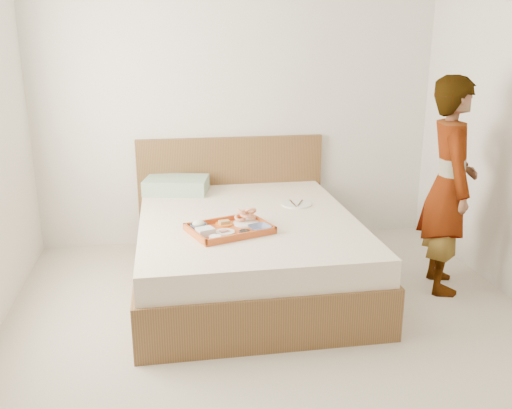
{
  "coord_description": "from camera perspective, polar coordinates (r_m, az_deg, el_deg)",
  "views": [
    {
      "loc": [
        -0.64,
        -2.79,
        1.78
      ],
      "look_at": [
        -0.03,
        0.9,
        0.65
      ],
      "focal_mm": 38.56,
      "sensor_mm": 36.0,
      "label": 1
    }
  ],
  "objects": [
    {
      "name": "ground",
      "position": [
        3.37,
        3.06,
        -15.11
      ],
      "size": [
        3.5,
        4.0,
        0.01
      ],
      "primitive_type": "cube",
      "color": "beige",
      "rests_on": "ground"
    },
    {
      "name": "wall_back",
      "position": [
        4.85,
        -1.86,
        11.14
      ],
      "size": [
        3.5,
        0.01,
        2.6
      ],
      "primitive_type": "cube",
      "color": "silver",
      "rests_on": "ground"
    },
    {
      "name": "bed",
      "position": [
        4.12,
        -0.92,
        -4.77
      ],
      "size": [
        1.65,
        2.0,
        0.53
      ],
      "primitive_type": "cube",
      "color": "brown",
      "rests_on": "ground"
    },
    {
      "name": "headboard",
      "position": [
        4.96,
        -2.6,
        1.56
      ],
      "size": [
        1.65,
        0.06,
        0.95
      ],
      "primitive_type": "cube",
      "color": "brown",
      "rests_on": "ground"
    },
    {
      "name": "pillow",
      "position": [
        4.7,
        -8.25,
        2.0
      ],
      "size": [
        0.58,
        0.45,
        0.12
      ],
      "primitive_type": "cube",
      "rotation": [
        0.0,
        0.0,
        -0.21
      ],
      "color": "#94AD8D",
      "rests_on": "bed"
    },
    {
      "name": "tray",
      "position": [
        3.71,
        -2.76,
        -2.5
      ],
      "size": [
        0.62,
        0.53,
        0.05
      ],
      "primitive_type": "cube",
      "rotation": [
        0.0,
        0.0,
        0.34
      ],
      "color": "#BA541D",
      "rests_on": "bed"
    },
    {
      "name": "prawn_plate",
      "position": [
        3.83,
        -1.03,
        -1.93
      ],
      "size": [
        0.23,
        0.23,
        0.01
      ],
      "primitive_type": "cylinder",
      "rotation": [
        0.0,
        0.0,
        0.34
      ],
      "color": "white",
      "rests_on": "tray"
    },
    {
      "name": "navy_bowl_big",
      "position": [
        3.68,
        0.38,
        -2.5
      ],
      "size": [
        0.19,
        0.19,
        0.04
      ],
      "primitive_type": "imported",
      "rotation": [
        0.0,
        0.0,
        0.34
      ],
      "color": "navy",
      "rests_on": "tray"
    },
    {
      "name": "sauce_dish",
      "position": [
        3.61,
        -1.18,
        -2.95
      ],
      "size": [
        0.1,
        0.1,
        0.03
      ],
      "primitive_type": "cylinder",
      "rotation": [
        0.0,
        0.0,
        0.34
      ],
      "color": "black",
      "rests_on": "tray"
    },
    {
      "name": "meat_plate",
      "position": [
        3.66,
        -3.23,
        -2.87
      ],
      "size": [
        0.16,
        0.16,
        0.01
      ],
      "primitive_type": "cylinder",
      "rotation": [
        0.0,
        0.0,
        0.34
      ],
      "color": "white",
      "rests_on": "tray"
    },
    {
      "name": "bread_plate",
      "position": [
        3.82,
        -3.29,
        -2.0
      ],
      "size": [
        0.16,
        0.16,
        0.01
      ],
      "primitive_type": "cylinder",
      "rotation": [
        0.0,
        0.0,
        0.34
      ],
      "color": "orange",
      "rests_on": "tray"
    },
    {
      "name": "salad_bowl",
      "position": [
        3.74,
        -5.98,
        -2.27
      ],
      "size": [
        0.15,
        0.15,
        0.04
      ],
      "primitive_type": "imported",
      "rotation": [
        0.0,
        0.0,
        0.34
      ],
      "color": "navy",
      "rests_on": "tray"
    },
    {
      "name": "plastic_tub",
      "position": [
        3.62,
        -5.29,
        -2.81
      ],
      "size": [
        0.13,
        0.12,
        0.05
      ],
      "primitive_type": "cube",
      "rotation": [
        0.0,
        0.0,
        0.34
      ],
      "color": "silver",
      "rests_on": "tray"
    },
    {
      "name": "cheese_round",
      "position": [
        3.53,
        -4.25,
        -3.47
      ],
      "size": [
        0.1,
        0.1,
        0.03
      ],
      "primitive_type": "cylinder",
      "rotation": [
        0.0,
        0.0,
        0.34
      ],
      "color": "white",
      "rests_on": "tray"
    },
    {
      "name": "dinner_plate",
      "position": [
        4.32,
        4.22,
        0.04
      ],
      "size": [
        0.29,
        0.29,
        0.01
      ],
      "primitive_type": "cylinder",
      "rotation": [
        0.0,
        0.0,
        -0.27
      ],
      "color": "white",
      "rests_on": "bed"
    },
    {
      "name": "person",
      "position": [
        4.14,
        19.38,
        1.82
      ],
      "size": [
        0.5,
        0.64,
        1.55
      ],
      "primitive_type": "imported",
      "rotation": [
        0.0,
        0.0,
        1.32
      ],
      "color": "silver",
      "rests_on": "ground"
    }
  ]
}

